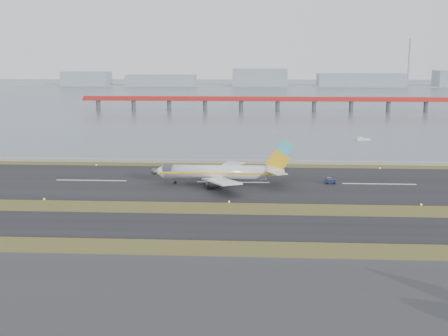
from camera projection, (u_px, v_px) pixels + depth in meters
The scene contains 11 objects.
ground at pixel (228, 211), 126.24m from camera, with size 1000.00×1000.00×0.00m, color #424D1B.
apron_strip at pixel (205, 323), 72.33m from camera, with size 1000.00×50.00×0.10m, color #2E2D30.
taxiway_strip at pixel (224, 226), 114.47m from camera, with size 1000.00×18.00×0.10m, color black.
runway_strip at pixel (233, 182), 155.64m from camera, with size 1000.00×45.00×0.10m, color black.
seawall at pixel (237, 161), 184.96m from camera, with size 1000.00×2.50×1.00m, color gray.
bay_water at pixel (251, 93), 577.12m from camera, with size 1400.00×800.00×1.30m, color #4A5669.
red_pier at pixel (278, 100), 368.76m from camera, with size 260.00×5.00×10.20m.
far_shoreline at pixel (263, 81), 732.01m from camera, with size 1400.00×80.00×60.50m.
airliner at pixel (221, 172), 152.30m from camera, with size 38.52×32.89×12.80m.
pushback_tug at pixel (330, 181), 153.73m from camera, with size 2.85×1.81×1.75m.
workboat_near at pixel (362, 139), 236.47m from camera, with size 6.83×4.31×1.59m.
Camera 1 is at (6.32, -121.94, 33.50)m, focal length 45.00 mm.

